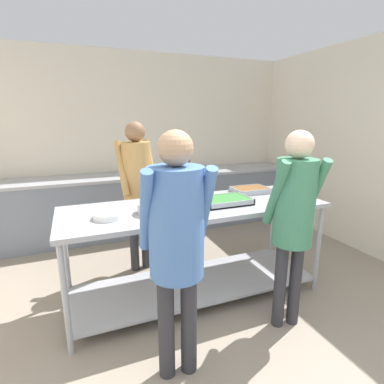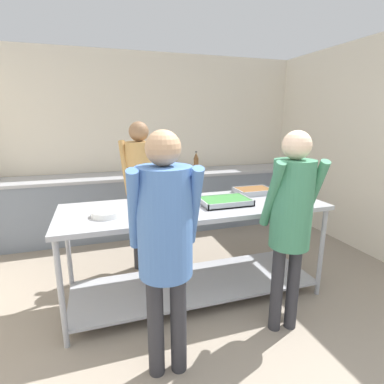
% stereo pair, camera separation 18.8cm
% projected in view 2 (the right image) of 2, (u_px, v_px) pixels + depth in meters
% --- Properties ---
extents(wall_rear, '(4.83, 0.06, 2.65)m').
position_uv_depth(wall_rear, '(152.00, 142.00, 4.73)').
color(wall_rear, beige).
rests_on(wall_rear, ground_plane).
extents(wall_right, '(0.06, 3.91, 2.65)m').
position_uv_depth(wall_right, '(371.00, 149.00, 3.69)').
color(wall_right, beige).
rests_on(wall_right, ground_plane).
extents(back_counter, '(4.67, 0.65, 0.89)m').
position_uv_depth(back_counter, '(158.00, 201.00, 4.60)').
color(back_counter, slate).
rests_on(back_counter, ground_plane).
extents(serving_counter, '(2.40, 0.83, 0.92)m').
position_uv_depth(serving_counter, '(195.00, 235.00, 2.81)').
color(serving_counter, '#9EA0A8').
rests_on(serving_counter, ground_plane).
extents(plate_stack, '(0.25, 0.25, 0.05)m').
position_uv_depth(plate_stack, '(107.00, 213.00, 2.43)').
color(plate_stack, white).
rests_on(plate_stack, serving_counter).
extents(sauce_pan, '(0.41, 0.27, 0.09)m').
position_uv_depth(sauce_pan, '(152.00, 207.00, 2.53)').
color(sauce_pan, '#9EA0A8').
rests_on(sauce_pan, serving_counter).
extents(broccoli_bowl, '(0.19, 0.19, 0.09)m').
position_uv_depth(broccoli_bowl, '(184.00, 200.00, 2.78)').
color(broccoli_bowl, '#B2B2B7').
rests_on(broccoli_bowl, serving_counter).
extents(serving_tray_vegetables, '(0.46, 0.32, 0.05)m').
position_uv_depth(serving_tray_vegetables, '(225.00, 201.00, 2.77)').
color(serving_tray_vegetables, '#9EA0A8').
rests_on(serving_tray_vegetables, serving_counter).
extents(serving_tray_roast, '(0.37, 0.27, 0.05)m').
position_uv_depth(serving_tray_roast, '(253.00, 191.00, 3.16)').
color(serving_tray_roast, '#9EA0A8').
rests_on(serving_tray_roast, serving_counter).
extents(guest_serving_left, '(0.44, 0.37, 1.61)m').
position_uv_depth(guest_serving_left, '(291.00, 212.00, 2.25)').
color(guest_serving_left, '#2D2D33').
rests_on(guest_serving_left, ground_plane).
extents(guest_serving_right, '(0.46, 0.35, 1.63)m').
position_uv_depth(guest_serving_right, '(165.00, 233.00, 1.83)').
color(guest_serving_right, '#2D2D33').
rests_on(guest_serving_right, ground_plane).
extents(cook_behind_counter, '(0.43, 0.36, 1.66)m').
position_uv_depth(cook_behind_counter, '(141.00, 179.00, 3.27)').
color(cook_behind_counter, '#2D2D33').
rests_on(cook_behind_counter, ground_plane).
extents(water_bottle, '(0.08, 0.08, 0.31)m').
position_uv_depth(water_bottle, '(196.00, 162.00, 4.58)').
color(water_bottle, brown).
rests_on(water_bottle, back_counter).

